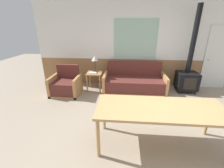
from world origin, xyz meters
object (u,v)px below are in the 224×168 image
object	(u,v)px
couch	(134,83)
armchair	(66,86)
side_table	(95,76)
dining_table	(161,111)
table_lamp	(95,59)
wood_stove	(188,74)

from	to	relation	value
couch	armchair	size ratio (longest dim) A/B	2.26
armchair	side_table	bearing A→B (deg)	17.50
couch	dining_table	bearing A→B (deg)	-82.73
table_lamp	dining_table	distance (m)	2.81
couch	table_lamp	size ratio (longest dim) A/B	3.73
table_lamp	wood_stove	xyz separation A→B (m)	(2.86, 0.08, -0.40)
armchair	side_table	xyz separation A→B (m)	(0.82, 0.36, 0.21)
side_table	dining_table	world-z (taller)	dining_table
armchair	table_lamp	size ratio (longest dim) A/B	1.65
side_table	couch	bearing A→B (deg)	2.46
armchair	couch	bearing A→B (deg)	5.12
dining_table	couch	bearing A→B (deg)	97.27
couch	side_table	xyz separation A→B (m)	(-1.25, -0.05, 0.21)
side_table	dining_table	size ratio (longest dim) A/B	0.28
armchair	table_lamp	distance (m)	1.19
dining_table	wood_stove	bearing A→B (deg)	61.10
couch	dining_table	distance (m)	2.37
couch	armchair	world-z (taller)	couch
couch	wood_stove	bearing A→B (deg)	3.65
couch	armchair	xyz separation A→B (m)	(-2.07, -0.41, 0.00)
wood_stove	armchair	bearing A→B (deg)	-172.07
side_table	wood_stove	distance (m)	2.89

